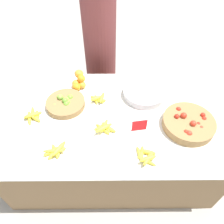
# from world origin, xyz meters

# --- Properties ---
(ground_plane) EXTENTS (12.00, 12.00, 0.00)m
(ground_plane) POSITION_xyz_m (0.00, 0.00, 0.00)
(ground_plane) COLOR #A39E93
(market_table) EXTENTS (1.87, 1.16, 0.64)m
(market_table) POSITION_xyz_m (0.00, 0.00, 0.32)
(market_table) COLOR olive
(market_table) RESTS_ON ground_plane
(lime_bowl) EXTENTS (0.34, 0.34, 0.10)m
(lime_bowl) POSITION_xyz_m (-0.41, 0.13, 0.67)
(lime_bowl) COLOR olive
(lime_bowl) RESTS_ON market_table
(tomato_basket) EXTENTS (0.42, 0.42, 0.11)m
(tomato_basket) POSITION_xyz_m (0.62, -0.12, 0.68)
(tomato_basket) COLOR olive
(tomato_basket) RESTS_ON market_table
(orange_pile) EXTENTS (0.13, 0.20, 0.14)m
(orange_pile) POSITION_xyz_m (-0.31, 0.39, 0.70)
(orange_pile) COLOR orange
(orange_pile) RESTS_ON market_table
(metal_bowl) EXTENTS (0.39, 0.39, 0.06)m
(metal_bowl) POSITION_xyz_m (0.30, 0.26, 0.67)
(metal_bowl) COLOR #B7B7BF
(metal_bowl) RESTS_ON market_table
(price_sign) EXTENTS (0.12, 0.02, 0.11)m
(price_sign) POSITION_xyz_m (0.22, -0.15, 0.70)
(price_sign) COLOR red
(price_sign) RESTS_ON market_table
(banana_bunch_front_left) EXTENTS (0.15, 0.14, 0.06)m
(banana_bunch_front_left) POSITION_xyz_m (-0.12, 0.18, 0.67)
(banana_bunch_front_left) COLOR yellow
(banana_bunch_front_left) RESTS_ON market_table
(banana_bunch_middle_right) EXTENTS (0.19, 0.16, 0.06)m
(banana_bunch_middle_right) POSITION_xyz_m (-0.06, -0.15, 0.67)
(banana_bunch_middle_right) COLOR yellow
(banana_bunch_middle_right) RESTS_ON market_table
(banana_bunch_front_center) EXTENTS (0.17, 0.15, 0.06)m
(banana_bunch_front_center) POSITION_xyz_m (-0.42, -0.36, 0.66)
(banana_bunch_front_center) COLOR yellow
(banana_bunch_front_center) RESTS_ON market_table
(banana_bunch_middle_left) EXTENTS (0.17, 0.19, 0.06)m
(banana_bunch_middle_left) POSITION_xyz_m (-0.67, -0.01, 0.66)
(banana_bunch_middle_left) COLOR yellow
(banana_bunch_middle_left) RESTS_ON market_table
(banana_bunch_front_right) EXTENTS (0.15, 0.19, 0.06)m
(banana_bunch_front_right) POSITION_xyz_m (0.24, -0.41, 0.67)
(banana_bunch_front_right) COLOR yellow
(banana_bunch_front_right) RESTS_ON market_table
(vendor_person) EXTENTS (0.36, 0.36, 1.58)m
(vendor_person) POSITION_xyz_m (-0.13, 0.98, 0.72)
(vendor_person) COLOR brown
(vendor_person) RESTS_ON ground_plane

